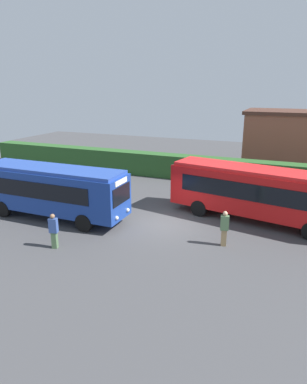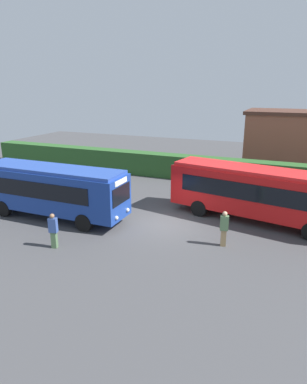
{
  "view_description": "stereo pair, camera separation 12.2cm",
  "coord_description": "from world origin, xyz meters",
  "px_view_note": "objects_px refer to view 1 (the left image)",
  "views": [
    {
      "loc": [
        6.42,
        -17.37,
        7.69
      ],
      "look_at": [
        -0.94,
        0.38,
        1.7
      ],
      "focal_mm": 32.15,
      "sensor_mm": 36.0,
      "label": 1
    },
    {
      "loc": [
        6.53,
        -17.32,
        7.69
      ],
      "look_at": [
        -0.94,
        0.38,
        1.7
      ],
      "focal_mm": 32.15,
      "sensor_mm": 36.0,
      "label": 2
    }
  ],
  "objects_px": {
    "person_far": "(224,228)",
    "traffic_cone": "(63,180)",
    "bus_red": "(258,191)",
    "person_center": "(90,189)",
    "bus_blue": "(52,189)",
    "person_right": "(54,230)",
    "person_left": "(45,187)"
  },
  "relations": [
    {
      "from": "person_far",
      "to": "traffic_cone",
      "type": "xyz_separation_m",
      "value": [
        -14.36,
        6.3,
        -0.67
      ]
    },
    {
      "from": "bus_red",
      "to": "traffic_cone",
      "type": "bearing_deg",
      "value": -177.97
    },
    {
      "from": "person_center",
      "to": "person_far",
      "type": "bearing_deg",
      "value": -164.51
    },
    {
      "from": "bus_blue",
      "to": "bus_red",
      "type": "relative_size",
      "value": 0.89
    },
    {
      "from": "person_right",
      "to": "person_far",
      "type": "relative_size",
      "value": 0.98
    },
    {
      "from": "bus_red",
      "to": "person_far",
      "type": "bearing_deg",
      "value": -95.08
    },
    {
      "from": "person_right",
      "to": "person_left",
      "type": "bearing_deg",
      "value": 27.56
    },
    {
      "from": "bus_red",
      "to": "person_right",
      "type": "height_order",
      "value": "bus_red"
    },
    {
      "from": "person_far",
      "to": "traffic_cone",
      "type": "height_order",
      "value": "person_far"
    },
    {
      "from": "bus_blue",
      "to": "person_far",
      "type": "relative_size",
      "value": 5.18
    },
    {
      "from": "person_left",
      "to": "traffic_cone",
      "type": "bearing_deg",
      "value": -113.2
    },
    {
      "from": "person_left",
      "to": "traffic_cone",
      "type": "relative_size",
      "value": 2.74
    },
    {
      "from": "bus_red",
      "to": "traffic_cone",
      "type": "relative_size",
      "value": 17.71
    },
    {
      "from": "person_left",
      "to": "person_center",
      "type": "xyz_separation_m",
      "value": [
        3.23,
        0.69,
        0.04
      ]
    },
    {
      "from": "bus_blue",
      "to": "person_far",
      "type": "xyz_separation_m",
      "value": [
        10.3,
        0.09,
        -0.83
      ]
    },
    {
      "from": "person_left",
      "to": "traffic_cone",
      "type": "distance_m",
      "value": 3.92
    },
    {
      "from": "person_center",
      "to": "bus_red",
      "type": "bearing_deg",
      "value": -142.45
    },
    {
      "from": "bus_red",
      "to": "person_far",
      "type": "xyz_separation_m",
      "value": [
        -1.11,
        -3.98,
        -0.86
      ]
    },
    {
      "from": "bus_blue",
      "to": "person_far",
      "type": "bearing_deg",
      "value": 0.54
    },
    {
      "from": "bus_red",
      "to": "person_right",
      "type": "xyz_separation_m",
      "value": [
        -8.73,
        -7.43,
        -0.88
      ]
    },
    {
      "from": "bus_red",
      "to": "person_center",
      "type": "distance_m",
      "value": 11.04
    },
    {
      "from": "person_center",
      "to": "person_far",
      "type": "height_order",
      "value": "person_far"
    },
    {
      "from": "person_left",
      "to": "person_right",
      "type": "height_order",
      "value": "person_right"
    },
    {
      "from": "person_center",
      "to": "person_far",
      "type": "relative_size",
      "value": 0.94
    },
    {
      "from": "person_right",
      "to": "person_far",
      "type": "xyz_separation_m",
      "value": [
        7.62,
        3.44,
        0.02
      ]
    },
    {
      "from": "person_far",
      "to": "traffic_cone",
      "type": "bearing_deg",
      "value": 52.64
    },
    {
      "from": "person_left",
      "to": "person_far",
      "type": "height_order",
      "value": "person_far"
    },
    {
      "from": "bus_blue",
      "to": "person_far",
      "type": "distance_m",
      "value": 10.33
    },
    {
      "from": "bus_blue",
      "to": "person_center",
      "type": "bearing_deg",
      "value": 82.86
    },
    {
      "from": "traffic_cone",
      "to": "person_left",
      "type": "bearing_deg",
      "value": -70.96
    },
    {
      "from": "person_center",
      "to": "bus_blue",
      "type": "bearing_deg",
      "value": 116.89
    },
    {
      "from": "person_center",
      "to": "person_right",
      "type": "xyz_separation_m",
      "value": [
        2.25,
        -6.76,
        0.05
      ]
    }
  ]
}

